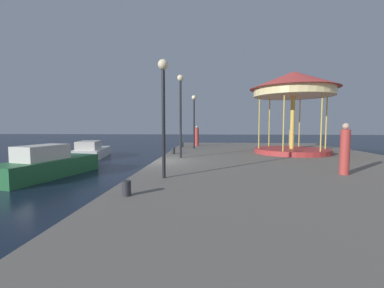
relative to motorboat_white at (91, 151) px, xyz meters
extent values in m
plane|color=black|center=(6.91, -7.25, -0.51)|extent=(120.00, 120.00, 0.00)
cube|color=slate|center=(13.67, -7.25, -0.11)|extent=(13.52, 28.16, 0.80)
cube|color=white|center=(-0.03, 0.17, -0.15)|extent=(3.05, 5.46, 0.72)
cube|color=beige|center=(0.12, -0.61, 0.54)|extent=(1.88, 2.51, 0.66)
cube|color=#4C6070|center=(-0.10, 0.50, 0.67)|extent=(1.26, 0.34, 0.30)
cube|color=#236638|center=(1.50, -7.86, -0.06)|extent=(3.06, 5.80, 0.91)
cube|color=beige|center=(1.42, -8.17, 0.77)|extent=(1.82, 2.66, 0.75)
cube|color=#4C6070|center=(1.70, -6.98, 0.92)|extent=(1.11, 0.35, 0.34)
cylinder|color=#B23333|center=(15.16, -2.97, 0.44)|extent=(4.80, 4.80, 0.30)
cylinder|color=gold|center=(15.16, -2.97, 2.29)|extent=(0.28, 0.28, 3.41)
cylinder|color=#F2E099|center=(15.16, -2.97, 4.24)|extent=(5.04, 5.04, 0.50)
cone|color=#C63D38|center=(15.16, -2.97, 5.05)|extent=(5.60, 5.60, 1.12)
cylinder|color=gold|center=(17.30, -2.97, 2.29)|extent=(0.08, 0.08, 3.41)
cylinder|color=gold|center=(16.23, -1.11, 2.29)|extent=(0.08, 0.08, 3.41)
cylinder|color=gold|center=(14.08, -1.11, 2.29)|extent=(0.08, 0.08, 3.41)
cylinder|color=gold|center=(13.01, -2.97, 2.29)|extent=(0.08, 0.08, 3.41)
cylinder|color=gold|center=(14.08, -4.83, 2.29)|extent=(0.08, 0.08, 3.41)
cylinder|color=gold|center=(16.23, -4.83, 2.29)|extent=(0.08, 0.08, 3.41)
cylinder|color=black|center=(8.17, -11.47, 2.16)|extent=(0.12, 0.12, 3.74)
sphere|color=#F9E5B2|center=(8.17, -11.47, 4.21)|extent=(0.36, 0.36, 0.36)
cylinder|color=black|center=(8.10, -5.84, 2.44)|extent=(0.12, 0.12, 4.30)
sphere|color=#F9E5B2|center=(8.10, -5.84, 4.77)|extent=(0.36, 0.36, 0.36)
cylinder|color=black|center=(8.50, -0.21, 2.19)|extent=(0.12, 0.12, 3.81)
sphere|color=#F9E5B2|center=(8.50, -0.21, 4.28)|extent=(0.36, 0.36, 0.36)
cylinder|color=#2D2D33|center=(7.41, 1.09, 0.49)|extent=(0.24, 0.24, 0.40)
cylinder|color=#2D2D33|center=(7.40, -3.98, 0.49)|extent=(0.24, 0.24, 0.40)
cylinder|color=#2D2D33|center=(7.60, -13.81, 0.49)|extent=(0.24, 0.24, 0.40)
cylinder|color=#B23833|center=(14.82, -10.36, 1.13)|extent=(0.34, 0.34, 1.69)
sphere|color=tan|center=(14.82, -10.36, 2.10)|extent=(0.24, 0.24, 0.24)
cylinder|color=#B23833|center=(8.57, 2.55, 1.07)|extent=(0.34, 0.34, 1.57)
sphere|color=tan|center=(8.57, 2.55, 1.97)|extent=(0.24, 0.24, 0.24)
cylinder|color=tan|center=(16.16, 0.49, 1.01)|extent=(0.34, 0.34, 1.46)
sphere|color=tan|center=(16.16, 0.49, 1.86)|extent=(0.24, 0.24, 0.24)
camera|label=1|loc=(9.81, -20.32, 2.14)|focal=24.07mm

